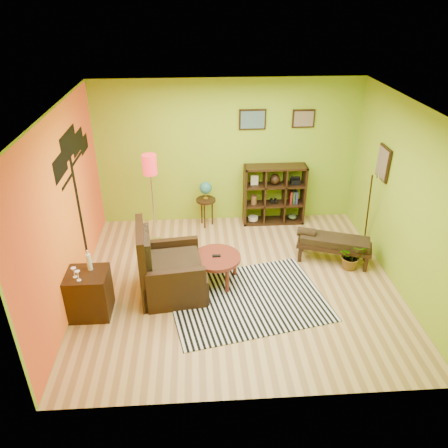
{
  "coord_description": "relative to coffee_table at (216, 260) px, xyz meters",
  "views": [
    {
      "loc": [
        -0.6,
        -5.68,
        4.23
      ],
      "look_at": [
        -0.22,
        0.08,
        1.05
      ],
      "focal_mm": 35.0,
      "sensor_mm": 36.0,
      "label": 1
    }
  ],
  "objects": [
    {
      "name": "armchair",
      "position": [
        -0.75,
        -0.24,
        -0.05
      ],
      "size": [
        1.08,
        1.08,
        1.18
      ],
      "color": "black",
      "rests_on": "ground"
    },
    {
      "name": "coffee_table",
      "position": [
        0.0,
        0.0,
        0.0
      ],
      "size": [
        0.77,
        0.77,
        0.49
      ],
      "color": "maroon",
      "rests_on": "ground"
    },
    {
      "name": "globe_table",
      "position": [
        -0.11,
        1.88,
        0.3
      ],
      "size": [
        0.38,
        0.38,
        0.93
      ],
      "color": "black",
      "rests_on": "ground"
    },
    {
      "name": "bench",
      "position": [
        2.01,
        0.47,
        -0.04
      ],
      "size": [
        1.31,
        0.83,
        0.57
      ],
      "color": "black",
      "rests_on": "ground"
    },
    {
      "name": "potted_plant",
      "position": [
        2.28,
        0.22,
        -0.21
      ],
      "size": [
        0.52,
        0.56,
        0.39
      ],
      "primitive_type": "imported",
      "rotation": [
        0.0,
        0.0,
        -0.15
      ],
      "color": "#26661E",
      "rests_on": "ground"
    },
    {
      "name": "ground",
      "position": [
        0.34,
        -0.08,
        -0.41
      ],
      "size": [
        5.0,
        5.0,
        0.0
      ],
      "primitive_type": "plane",
      "color": "tan",
      "rests_on": "ground"
    },
    {
      "name": "side_cabinet",
      "position": [
        -1.86,
        -0.66,
        -0.05
      ],
      "size": [
        0.59,
        0.53,
        1.01
      ],
      "color": "black",
      "rests_on": "ground"
    },
    {
      "name": "cube_shelf",
      "position": [
        1.25,
        1.95,
        0.19
      ],
      "size": [
        1.2,
        0.35,
        1.2
      ],
      "color": "black",
      "rests_on": "ground"
    },
    {
      "name": "zebra_rug",
      "position": [
        0.44,
        -0.51,
        -0.4
      ],
      "size": [
        2.6,
        2.13,
        0.01
      ],
      "primitive_type": "cube",
      "rotation": [
        0.0,
        0.0,
        0.21
      ],
      "color": "white",
      "rests_on": "ground"
    },
    {
      "name": "room_shell",
      "position": [
        0.24,
        -0.07,
        1.39
      ],
      "size": [
        5.04,
        4.54,
        2.82
      ],
      "color": "#8EB720",
      "rests_on": "ground"
    },
    {
      "name": "floor_lamp",
      "position": [
        -1.06,
        1.29,
        0.98
      ],
      "size": [
        0.26,
        0.26,
        1.71
      ],
      "color": "silver",
      "rests_on": "ground"
    }
  ]
}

